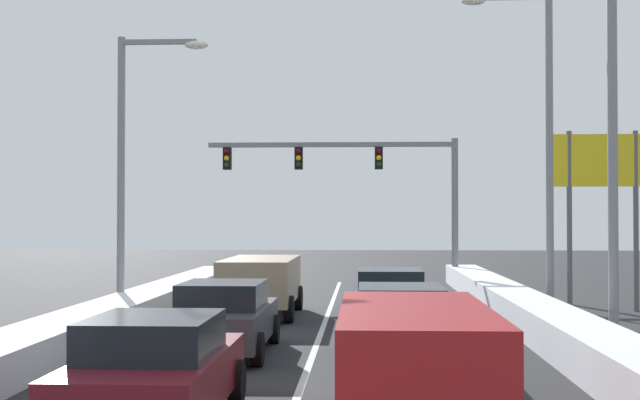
% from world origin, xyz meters
% --- Properties ---
extents(ground_plane, '(120.00, 120.00, 0.00)m').
position_xyz_m(ground_plane, '(0.00, 13.00, 0.00)').
color(ground_plane, '#28282B').
extents(lane_stripe_between_right_lane_and_center_lane, '(0.14, 35.75, 0.01)m').
position_xyz_m(lane_stripe_between_right_lane_and_center_lane, '(-0.00, 16.25, 0.00)').
color(lane_stripe_between_right_lane_and_center_lane, silver).
rests_on(lane_stripe_between_right_lane_and_center_lane, ground).
extents(snow_bank_right_shoulder, '(1.27, 35.75, 0.79)m').
position_xyz_m(snow_bank_right_shoulder, '(5.30, 16.25, 0.39)').
color(snow_bank_right_shoulder, white).
rests_on(snow_bank_right_shoulder, ground).
extents(snow_bank_left_shoulder, '(1.51, 35.75, 0.70)m').
position_xyz_m(snow_bank_left_shoulder, '(-5.30, 16.25, 0.35)').
color(snow_bank_left_shoulder, white).
rests_on(snow_bank_left_shoulder, ground).
extents(suv_red_right_lane_nearest, '(2.16, 4.90, 1.67)m').
position_xyz_m(suv_red_right_lane_nearest, '(1.73, 6.73, 1.02)').
color(suv_red_right_lane_nearest, maroon).
rests_on(suv_red_right_lane_nearest, ground).
extents(sedan_green_right_lane_second, '(2.00, 4.50, 1.51)m').
position_xyz_m(sedan_green_right_lane_second, '(1.78, 12.52, 0.76)').
color(sedan_green_right_lane_second, '#1E5633').
rests_on(sedan_green_right_lane_second, ground).
extents(sedan_navy_right_lane_third, '(2.00, 4.50, 1.51)m').
position_xyz_m(sedan_navy_right_lane_third, '(1.73, 18.18, 0.76)').
color(sedan_navy_right_lane_third, navy).
rests_on(sedan_navy_right_lane_third, ground).
extents(sedan_maroon_center_lane_nearest, '(2.00, 4.50, 1.51)m').
position_xyz_m(sedan_maroon_center_lane_nearest, '(-1.80, 7.05, 0.76)').
color(sedan_maroon_center_lane_nearest, maroon).
rests_on(sedan_maroon_center_lane_nearest, ground).
extents(sedan_charcoal_center_lane_second, '(2.00, 4.50, 1.51)m').
position_xyz_m(sedan_charcoal_center_lane_second, '(-1.87, 13.43, 0.76)').
color(sedan_charcoal_center_lane_second, '#38383D').
rests_on(sedan_charcoal_center_lane_second, ground).
extents(suv_tan_center_lane_third, '(2.16, 4.90, 1.67)m').
position_xyz_m(suv_tan_center_lane_third, '(-1.92, 20.63, 1.02)').
color(suv_tan_center_lane_third, '#937F60').
rests_on(suv_tan_center_lane_third, ground).
extents(traffic_light_gantry, '(10.60, 0.47, 6.20)m').
position_xyz_m(traffic_light_gantry, '(1.18, 32.48, 4.72)').
color(traffic_light_gantry, slate).
rests_on(traffic_light_gantry, ground).
extents(street_lamp_right_mid, '(2.66, 0.36, 8.45)m').
position_xyz_m(street_lamp_right_mid, '(6.14, 14.62, 5.04)').
color(street_lamp_right_mid, gray).
rests_on(street_lamp_right_mid, ground).
extents(street_lamp_right_far, '(2.66, 0.36, 9.47)m').
position_xyz_m(street_lamp_right_far, '(6.16, 21.12, 5.57)').
color(street_lamp_right_far, gray).
rests_on(street_lamp_right_far, ground).
extents(street_lamp_left_mid, '(2.66, 0.36, 8.10)m').
position_xyz_m(street_lamp_left_mid, '(-5.62, 20.37, 4.86)').
color(street_lamp_left_mid, gray).
rests_on(street_lamp_left_mid, ground).
extents(roadside_sign_right, '(3.20, 0.16, 5.50)m').
position_xyz_m(roadside_sign_right, '(8.34, 22.39, 4.02)').
color(roadside_sign_right, '#59595B').
rests_on(roadside_sign_right, ground).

